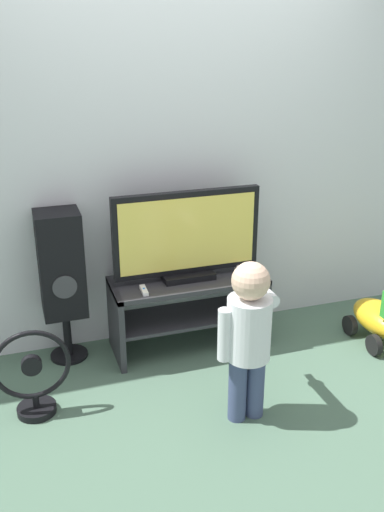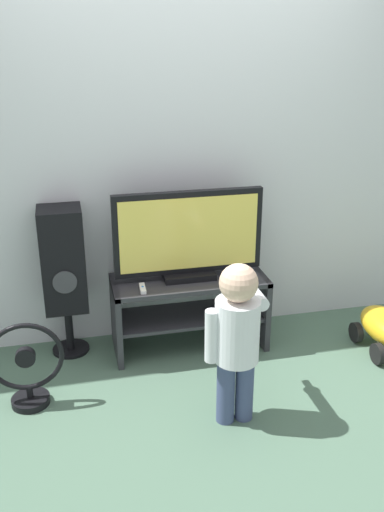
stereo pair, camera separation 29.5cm
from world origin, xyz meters
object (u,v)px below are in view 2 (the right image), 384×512
(child, at_px, (237,331))
(remote_primary, at_px, (143,288))
(floor_fan, at_px, (27,368))
(game_console, at_px, (245,273))
(television, at_px, (188,236))
(speaker_tower, at_px, (63,263))

(child, bearing_deg, remote_primary, 118.86)
(child, distance_m, floor_fan, 1.19)
(child, xyz_separation_m, floor_fan, (-1.09, 0.38, -0.31))
(game_console, xyz_separation_m, child, (-0.29, -0.75, 0.02))
(game_console, distance_m, remote_primary, 0.68)
(remote_primary, distance_m, child, 0.80)
(television, relative_size, child, 1.04)
(remote_primary, bearing_deg, speaker_tower, 154.80)
(television, distance_m, floor_fan, 1.23)
(television, height_order, game_console, television)
(speaker_tower, bearing_deg, floor_fan, -114.46)
(television, bearing_deg, game_console, -11.33)
(game_console, distance_m, floor_fan, 1.45)
(child, bearing_deg, floor_fan, 160.65)
(game_console, bearing_deg, floor_fan, -164.93)
(television, distance_m, speaker_tower, 0.80)
(television, bearing_deg, floor_fan, -156.56)
(remote_primary, bearing_deg, child, -61.14)
(child, bearing_deg, television, 94.69)
(television, distance_m, remote_primary, 0.43)
(floor_fan, bearing_deg, child, -19.35)
(game_console, height_order, speaker_tower, speaker_tower)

